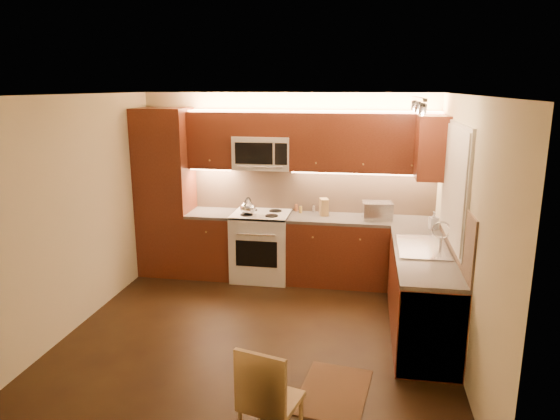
% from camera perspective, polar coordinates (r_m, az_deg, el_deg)
% --- Properties ---
extents(floor, '(4.00, 4.00, 0.01)m').
position_cam_1_polar(floor, '(5.59, -2.54, -13.84)').
color(floor, black).
rests_on(floor, ground).
extents(ceiling, '(4.00, 4.00, 0.01)m').
position_cam_1_polar(ceiling, '(4.96, -2.85, 12.73)').
color(ceiling, beige).
rests_on(ceiling, ground).
extents(wall_back, '(4.00, 0.01, 2.50)m').
position_cam_1_polar(wall_back, '(7.05, 0.79, 2.79)').
color(wall_back, beige).
rests_on(wall_back, ground).
extents(wall_front, '(4.00, 0.01, 2.50)m').
position_cam_1_polar(wall_front, '(3.31, -10.23, -10.20)').
color(wall_front, beige).
rests_on(wall_front, ground).
extents(wall_left, '(0.01, 4.00, 2.50)m').
position_cam_1_polar(wall_left, '(5.89, -22.08, -0.41)').
color(wall_left, beige).
rests_on(wall_left, ground).
extents(wall_right, '(0.01, 4.00, 2.50)m').
position_cam_1_polar(wall_right, '(5.10, 19.84, -2.27)').
color(wall_right, beige).
rests_on(wall_right, ground).
extents(pantry, '(0.70, 0.60, 2.30)m').
position_cam_1_polar(pantry, '(7.23, -12.63, 1.92)').
color(pantry, '#481D0F').
rests_on(pantry, floor).
extents(base_cab_back_left, '(0.62, 0.60, 0.86)m').
position_cam_1_polar(base_cab_back_left, '(7.19, -7.45, -3.86)').
color(base_cab_back_left, '#481D0F').
rests_on(base_cab_back_left, floor).
extents(counter_back_left, '(0.62, 0.60, 0.04)m').
position_cam_1_polar(counter_back_left, '(7.06, -7.56, -0.38)').
color(counter_back_left, '#3A3735').
rests_on(counter_back_left, base_cab_back_left).
extents(base_cab_back_right, '(1.92, 0.60, 0.86)m').
position_cam_1_polar(base_cab_back_right, '(6.88, 8.99, -4.71)').
color(base_cab_back_right, '#481D0F').
rests_on(base_cab_back_right, floor).
extents(counter_back_right, '(1.92, 0.60, 0.04)m').
position_cam_1_polar(counter_back_right, '(6.76, 9.13, -1.08)').
color(counter_back_right, '#3A3735').
rests_on(counter_back_right, base_cab_back_right).
extents(base_cab_right, '(0.60, 2.00, 0.86)m').
position_cam_1_polar(base_cab_right, '(5.70, 15.49, -9.02)').
color(base_cab_right, '#481D0F').
rests_on(base_cab_right, floor).
extents(counter_right, '(0.60, 2.00, 0.04)m').
position_cam_1_polar(counter_right, '(5.54, 15.78, -4.72)').
color(counter_right, '#3A3735').
rests_on(counter_right, base_cab_right).
extents(dishwasher, '(0.58, 0.60, 0.84)m').
position_cam_1_polar(dishwasher, '(5.06, 16.24, -12.05)').
color(dishwasher, silver).
rests_on(dishwasher, floor).
extents(backsplash_back, '(3.30, 0.02, 0.60)m').
position_cam_1_polar(backsplash_back, '(7.00, 3.61, 2.28)').
color(backsplash_back, '#A17F62').
rests_on(backsplash_back, wall_back).
extents(backsplash_right, '(0.02, 2.00, 0.60)m').
position_cam_1_polar(backsplash_right, '(5.49, 19.00, -1.64)').
color(backsplash_right, '#A17F62').
rests_on(backsplash_right, wall_right).
extents(upper_cab_back_left, '(0.62, 0.35, 0.75)m').
position_cam_1_polar(upper_cab_back_left, '(7.01, -7.51, 7.78)').
color(upper_cab_back_left, '#481D0F').
rests_on(upper_cab_back_left, wall_back).
extents(upper_cab_back_right, '(1.92, 0.35, 0.75)m').
position_cam_1_polar(upper_cab_back_right, '(6.70, 9.47, 7.44)').
color(upper_cab_back_right, '#481D0F').
rests_on(upper_cab_back_right, wall_back).
extents(upper_cab_bridge, '(0.76, 0.35, 0.31)m').
position_cam_1_polar(upper_cab_bridge, '(6.82, -1.94, 9.58)').
color(upper_cab_bridge, '#481D0F').
rests_on(upper_cab_bridge, wall_back).
extents(upper_cab_right_corner, '(0.35, 0.50, 0.75)m').
position_cam_1_polar(upper_cab_right_corner, '(6.32, 16.60, 6.70)').
color(upper_cab_right_corner, '#481D0F').
rests_on(upper_cab_right_corner, wall_right).
extents(stove, '(0.76, 0.65, 0.92)m').
position_cam_1_polar(stove, '(6.99, -2.08, -4.01)').
color(stove, silver).
rests_on(stove, floor).
extents(microwave, '(0.76, 0.38, 0.44)m').
position_cam_1_polar(microwave, '(6.84, -1.94, 6.44)').
color(microwave, silver).
rests_on(microwave, wall_back).
extents(window_frame, '(0.03, 1.44, 1.24)m').
position_cam_1_polar(window_frame, '(5.55, 19.03, 2.76)').
color(window_frame, silver).
rests_on(window_frame, wall_right).
extents(window_blinds, '(0.02, 1.36, 1.16)m').
position_cam_1_polar(window_blinds, '(5.55, 18.83, 2.77)').
color(window_blinds, silver).
rests_on(window_blinds, wall_right).
extents(sink, '(0.52, 0.86, 0.15)m').
position_cam_1_polar(sink, '(5.66, 15.69, -3.33)').
color(sink, silver).
rests_on(sink, counter_right).
extents(faucet, '(0.20, 0.04, 0.30)m').
position_cam_1_polar(faucet, '(5.66, 17.55, -2.67)').
color(faucet, silver).
rests_on(faucet, counter_right).
extents(track_light_bar, '(0.04, 1.20, 0.03)m').
position_cam_1_polar(track_light_bar, '(5.26, 15.25, 11.90)').
color(track_light_bar, silver).
rests_on(track_light_bar, ceiling).
extents(kettle, '(0.26, 0.26, 0.24)m').
position_cam_1_polar(kettle, '(6.76, -3.62, 0.46)').
color(kettle, silver).
rests_on(kettle, stove).
extents(toaster_oven, '(0.40, 0.32, 0.22)m').
position_cam_1_polar(toaster_oven, '(6.73, 10.81, -0.05)').
color(toaster_oven, silver).
rests_on(toaster_oven, counter_back_right).
extents(knife_block, '(0.14, 0.18, 0.22)m').
position_cam_1_polar(knife_block, '(6.83, 4.94, 0.35)').
color(knife_block, olive).
rests_on(knife_block, counter_back_right).
extents(spice_jar_a, '(0.05, 0.05, 0.10)m').
position_cam_1_polar(spice_jar_a, '(6.96, 2.32, 0.10)').
color(spice_jar_a, silver).
rests_on(spice_jar_a, counter_back_right).
extents(spice_jar_b, '(0.04, 0.04, 0.10)m').
position_cam_1_polar(spice_jar_b, '(7.03, 1.84, 0.25)').
color(spice_jar_b, brown).
rests_on(spice_jar_b, counter_back_right).
extents(spice_jar_c, '(0.06, 0.06, 0.10)m').
position_cam_1_polar(spice_jar_c, '(7.01, 3.81, 0.18)').
color(spice_jar_c, silver).
rests_on(spice_jar_c, counter_back_right).
extents(spice_jar_d, '(0.05, 0.05, 0.10)m').
position_cam_1_polar(spice_jar_d, '(6.94, 2.31, 0.06)').
color(spice_jar_d, '#A78732').
rests_on(spice_jar_d, counter_back_right).
extents(soap_bottle, '(0.12, 0.12, 0.21)m').
position_cam_1_polar(soap_bottle, '(6.43, 16.80, -1.10)').
color(soap_bottle, '#B9BABD').
rests_on(soap_bottle, counter_right).
extents(rug, '(0.67, 0.91, 0.01)m').
position_cam_1_polar(rug, '(4.71, 6.02, -19.52)').
color(rug, black).
rests_on(rug, floor).
extents(dining_chair, '(0.46, 0.46, 0.86)m').
position_cam_1_polar(dining_chair, '(3.85, -0.99, -20.25)').
color(dining_chair, olive).
rests_on(dining_chair, floor).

